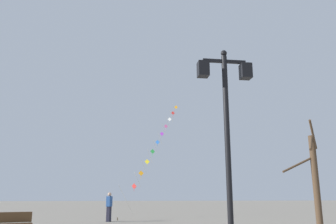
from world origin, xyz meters
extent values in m
plane|color=gray|center=(0.00, 20.00, 0.00)|extent=(160.00, 160.00, 0.00)
cylinder|color=black|center=(2.49, 6.54, 2.55)|extent=(0.14, 0.14, 5.11)
sphere|color=black|center=(2.49, 6.54, 5.19)|extent=(0.16, 0.16, 0.16)
cube|color=black|center=(2.49, 6.54, 4.96)|extent=(1.15, 0.08, 0.08)
cube|color=black|center=(1.92, 6.54, 4.71)|extent=(0.28, 0.28, 0.40)
cube|color=beige|center=(1.92, 6.54, 4.71)|extent=(0.19, 0.19, 0.30)
cube|color=black|center=(3.06, 6.54, 4.71)|extent=(0.28, 0.28, 0.40)
cube|color=beige|center=(3.06, 6.54, 4.71)|extent=(0.19, 0.19, 0.30)
cylinder|color=brown|center=(-0.19, 21.22, 0.09)|extent=(0.06, 0.06, 0.18)
cylinder|color=silver|center=(0.36, 22.53, 1.18)|extent=(1.13, 2.63, 2.01)
cylinder|color=silver|center=(1.19, 24.49, 2.68)|extent=(0.58, 1.34, 1.03)
cylinder|color=silver|center=(1.75, 25.81, 3.69)|extent=(0.58, 1.34, 1.03)
cylinder|color=silver|center=(2.31, 27.13, 4.70)|extent=(0.58, 1.34, 1.03)
cylinder|color=silver|center=(2.87, 28.45, 5.71)|extent=(0.58, 1.34, 1.03)
cylinder|color=silver|center=(3.43, 29.77, 6.73)|extent=(0.58, 1.34, 1.03)
cylinder|color=silver|center=(3.99, 31.09, 7.74)|extent=(0.58, 1.34, 1.03)
cylinder|color=silver|center=(4.55, 32.41, 8.75)|extent=(0.58, 1.34, 1.03)
cylinder|color=silver|center=(5.11, 33.73, 9.76)|extent=(0.58, 1.34, 1.03)
cylinder|color=silver|center=(5.67, 35.05, 10.77)|extent=(0.58, 1.34, 1.03)
cube|color=red|center=(0.91, 23.83, 2.18)|extent=(0.35, 0.25, 0.41)
cylinder|color=red|center=(0.91, 23.83, 1.92)|extent=(0.04, 0.05, 0.20)
cube|color=orange|center=(1.47, 25.15, 3.19)|extent=(0.40, 0.13, 0.41)
cylinder|color=orange|center=(1.47, 25.15, 2.90)|extent=(0.03, 0.05, 0.28)
cube|color=yellow|center=(2.03, 26.47, 4.20)|extent=(0.39, 0.17, 0.41)
cylinder|color=yellow|center=(2.03, 26.47, 3.94)|extent=(0.02, 0.03, 0.21)
cube|color=green|center=(2.59, 27.79, 5.21)|extent=(0.41, 0.09, 0.41)
cylinder|color=green|center=(2.59, 27.79, 4.92)|extent=(0.02, 0.03, 0.27)
cube|color=blue|center=(3.15, 29.11, 6.22)|extent=(0.38, 0.19, 0.41)
cylinder|color=blue|center=(3.15, 29.11, 5.96)|extent=(0.03, 0.04, 0.21)
cube|color=purple|center=(3.71, 30.43, 7.23)|extent=(0.37, 0.20, 0.41)
cylinder|color=purple|center=(3.71, 30.43, 6.97)|extent=(0.02, 0.03, 0.21)
cube|color=pink|center=(4.27, 31.75, 8.24)|extent=(0.41, 0.09, 0.41)
cylinder|color=pink|center=(4.27, 31.75, 7.94)|extent=(0.02, 0.04, 0.29)
cube|color=white|center=(4.83, 33.07, 9.25)|extent=(0.38, 0.19, 0.41)
cylinder|color=white|center=(4.83, 33.07, 8.98)|extent=(0.03, 0.04, 0.23)
cube|color=red|center=(5.39, 34.39, 10.26)|extent=(0.40, 0.13, 0.41)
cylinder|color=red|center=(5.39, 34.39, 9.96)|extent=(0.03, 0.06, 0.29)
cube|color=orange|center=(5.94, 35.71, 11.27)|extent=(0.38, 0.18, 0.41)
cylinder|color=orange|center=(5.94, 35.71, 11.02)|extent=(0.02, 0.03, 0.19)
cube|color=#1E1E2D|center=(-0.71, 20.18, 0.45)|extent=(0.30, 0.35, 0.90)
cube|color=#264C8C|center=(-0.71, 20.18, 1.18)|extent=(0.37, 0.44, 0.60)
sphere|color=tan|center=(-0.71, 20.18, 1.60)|extent=(0.22, 0.22, 0.22)
cylinder|color=#264C8C|center=(-0.63, 20.38, 1.35)|extent=(0.24, 0.39, 0.50)
cylinder|color=#4C3826|center=(7.92, 11.91, 2.01)|extent=(0.27, 0.27, 4.01)
cylinder|color=#4C3826|center=(7.22, 11.91, 2.79)|extent=(1.44, 0.10, 0.71)
cylinder|color=#4C3826|center=(8.25, 12.32, 4.15)|extent=(0.78, 0.94, 1.19)
cylinder|color=#4C3826|center=(7.69, 11.58, 3.65)|extent=(0.60, 0.77, 0.73)
cube|color=brown|center=(-4.31, 13.14, 0.45)|extent=(1.65, 0.92, 0.04)
cube|color=brown|center=(-4.38, 13.34, 0.69)|extent=(1.53, 0.56, 0.40)
camera|label=1|loc=(-0.13, -1.64, 1.54)|focal=36.82mm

